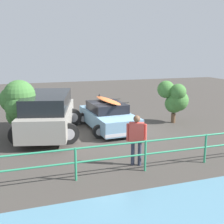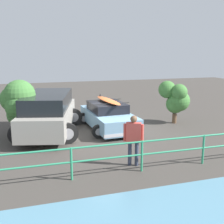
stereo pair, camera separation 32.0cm
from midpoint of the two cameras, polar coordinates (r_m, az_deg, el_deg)
ground_plane at (r=13.20m, az=0.58°, el=-4.04°), size 44.00×44.00×0.02m
sedan_car at (r=13.59m, az=-0.11°, el=-0.86°), size 2.50×4.20×1.54m
suv_car at (r=12.94m, az=-12.04°, el=-0.16°), size 3.47×5.19×1.86m
person_bystander at (r=9.15m, az=5.39°, el=-4.85°), size 0.60×0.38×1.69m
railing_fence at (r=8.85m, az=7.14°, el=-7.80°), size 8.86×0.19×1.00m
bush_near_left at (r=14.85m, az=13.40°, el=2.77°), size 1.55×1.37×2.21m
bush_near_right at (r=12.60m, az=-17.71°, el=1.86°), size 1.59×1.74×2.53m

